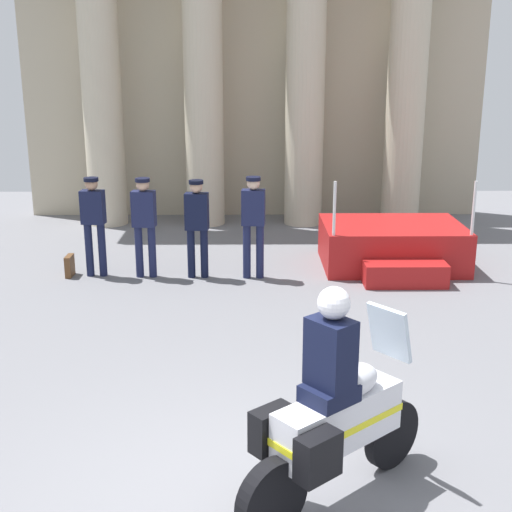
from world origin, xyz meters
TOP-DOWN VIEW (x-y plane):
  - ground_plane at (0.00, 0.00)m, footprint 28.00×28.00m
  - colonnade_backdrop at (0.27, 10.66)m, footprint 10.41×1.68m
  - reviewing_stand at (2.69, 6.80)m, footprint 2.44×2.26m
  - officer_in_row_0 at (-2.44, 6.32)m, footprint 0.40×0.26m
  - officer_in_row_1 at (-1.59, 6.26)m, footprint 0.40×0.26m
  - officer_in_row_2 at (-0.71, 6.22)m, footprint 0.40×0.26m
  - officer_in_row_3 at (0.22, 6.18)m, footprint 0.40×0.26m
  - motorcycle_with_rider at (0.83, 0.07)m, footprint 1.68×1.43m
  - briefcase_on_ground at (-2.90, 6.30)m, footprint 0.10×0.32m

SIDE VIEW (x-z plane):
  - ground_plane at x=0.00m, z-range 0.00..0.00m
  - briefcase_on_ground at x=-2.90m, z-range 0.00..0.36m
  - reviewing_stand at x=2.69m, z-range -0.46..1.20m
  - motorcycle_with_rider at x=0.83m, z-range -0.16..1.74m
  - officer_in_row_2 at x=-0.71m, z-range 0.15..1.81m
  - officer_in_row_1 at x=-1.59m, z-range 0.15..1.84m
  - officer_in_row_0 at x=-2.44m, z-range 0.16..1.84m
  - officer_in_row_3 at x=0.22m, z-range 0.16..1.88m
  - colonnade_backdrop at x=0.27m, z-range 0.25..6.70m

